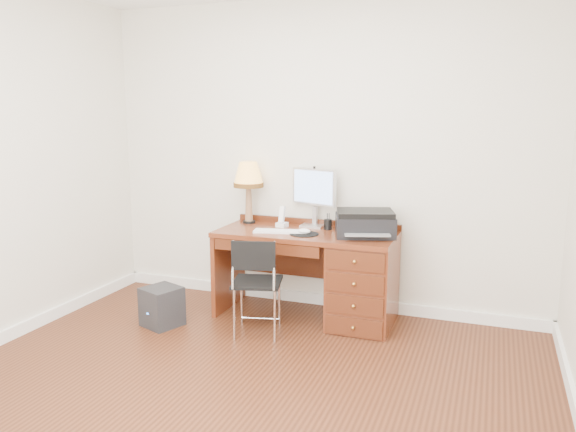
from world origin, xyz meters
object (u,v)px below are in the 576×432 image
at_px(monitor, 313,190).
at_px(phone, 282,221).
at_px(printer, 365,223).
at_px(desk, 343,274).
at_px(equipment_box, 162,306).
at_px(leg_lamp, 248,178).
at_px(chair, 254,277).

height_order(monitor, phone, monitor).
bearing_deg(printer, desk, 168.65).
distance_m(monitor, phone, 0.38).
bearing_deg(monitor, desk, -17.21).
bearing_deg(equipment_box, desk, 44.88).
xyz_separation_m(desk, leg_lamp, (-0.93, 0.17, 0.74)).
relative_size(desk, chair, 1.90).
bearing_deg(printer, monitor, 138.60).
distance_m(printer, equipment_box, 1.80).
relative_size(monitor, leg_lamp, 0.92).
relative_size(monitor, phone, 2.76).
relative_size(phone, chair, 0.23).
xyz_separation_m(desk, chair, (-0.57, -0.53, 0.07)).
height_order(phone, chair, phone).
distance_m(desk, monitor, 0.78).
bearing_deg(desk, printer, 6.72).
bearing_deg(leg_lamp, monitor, 6.90).
distance_m(desk, equipment_box, 1.52).
height_order(monitor, equipment_box, monitor).
relative_size(desk, printer, 2.70).
relative_size(printer, phone, 3.02).
bearing_deg(equipment_box, printer, 43.12).
bearing_deg(chair, equipment_box, 170.78).
height_order(printer, leg_lamp, leg_lamp).
height_order(leg_lamp, phone, leg_lamp).
xyz_separation_m(monitor, printer, (0.51, -0.22, -0.22)).
bearing_deg(leg_lamp, printer, -7.81).
relative_size(desk, phone, 8.16).
height_order(desk, chair, chair).
distance_m(leg_lamp, chair, 1.04).
relative_size(leg_lamp, phone, 3.01).
distance_m(desk, leg_lamp, 1.20).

